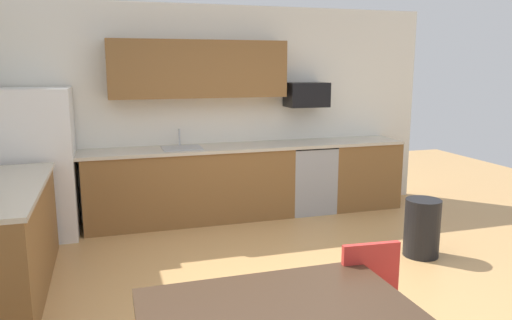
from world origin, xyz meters
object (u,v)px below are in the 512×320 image
object	(u,v)px
oven_range	(308,178)
trash_bin	(422,228)
microwave	(307,95)
chair_near_table	(377,303)
dining_table	(278,319)
refrigerator	(39,164)

from	to	relation	value
oven_range	trash_bin	world-z (taller)	oven_range
oven_range	microwave	size ratio (longest dim) A/B	1.69
oven_range	microwave	bearing A→B (deg)	90.00
chair_near_table	oven_range	bearing A→B (deg)	73.64
chair_near_table	dining_table	bearing A→B (deg)	-159.48
dining_table	refrigerator	bearing A→B (deg)	112.41
microwave	dining_table	world-z (taller)	microwave
microwave	trash_bin	xyz separation A→B (m)	(0.49, -1.96, -1.26)
refrigerator	chair_near_table	xyz separation A→B (m)	(2.28, -3.44, -0.35)
microwave	dining_table	bearing A→B (deg)	-114.56
microwave	chair_near_table	distance (m)	3.91
dining_table	chair_near_table	bearing A→B (deg)	20.52
oven_range	dining_table	world-z (taller)	oven_range
microwave	trash_bin	size ratio (longest dim) A/B	0.90
refrigerator	oven_range	size ratio (longest dim) A/B	1.87
refrigerator	trash_bin	bearing A→B (deg)	-25.09
microwave	trash_bin	distance (m)	2.38
refrigerator	dining_table	size ratio (longest dim) A/B	1.21
oven_range	trash_bin	xyz separation A→B (m)	(0.49, -1.86, -0.16)
oven_range	dining_table	size ratio (longest dim) A/B	0.65
refrigerator	chair_near_table	world-z (taller)	refrigerator
oven_range	chair_near_table	size ratio (longest dim) A/B	1.07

